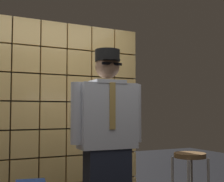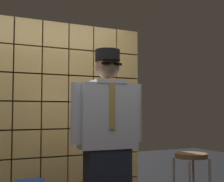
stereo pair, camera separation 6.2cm
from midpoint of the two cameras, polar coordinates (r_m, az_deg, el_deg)
The scene contains 3 objects.
glass_block_wall at distance 3.96m, azimuth -11.27°, elevation -4.36°, with size 2.37×0.10×2.37m.
standing_person at distance 2.99m, azimuth -1.45°, elevation -8.99°, with size 0.72×0.31×1.80m.
bar_stool at distance 3.56m, azimuth 13.53°, elevation -14.03°, with size 0.34×0.34×0.77m.
Camera 1 is at (-1.06, -2.35, 1.21)m, focal length 50.24 mm.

